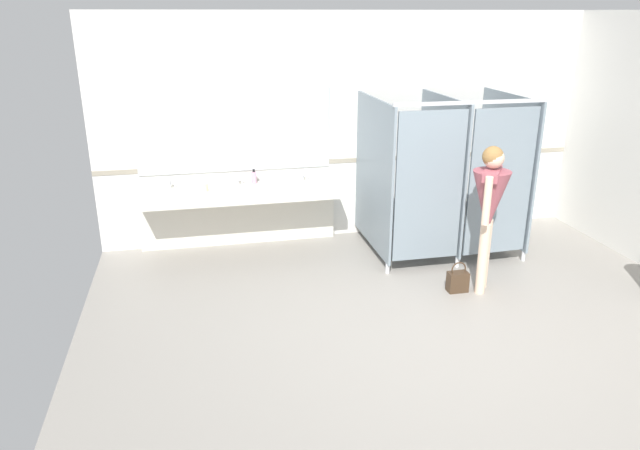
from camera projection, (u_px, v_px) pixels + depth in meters
name	position (u px, v px, depth m)	size (l,w,h in m)	color
ground_plane	(444.00, 350.00, 5.49)	(6.85, 6.76, 0.10)	gray
wall_back	(357.00, 127.00, 7.85)	(6.85, 0.12, 2.96)	silver
wall_back_tile_band	(358.00, 160.00, 7.94)	(6.85, 0.01, 0.06)	#9E937F
vanity_counter	(239.00, 202.00, 7.56)	(2.57, 0.59, 0.96)	silver
mirror_panel	(235.00, 131.00, 7.45)	(2.47, 0.02, 1.05)	silver
bathroom_stalls	(447.00, 173.00, 7.26)	(1.84, 1.46, 2.02)	gray
person_standing	(489.00, 202.00, 6.25)	(0.56, 0.56, 1.63)	beige
handbag	(458.00, 281.00, 6.51)	(0.22, 0.13, 0.35)	#3F2D1E
soap_dispenser	(254.00, 177.00, 7.58)	(0.07, 0.07, 0.19)	#D899B2
paper_cup	(205.00, 188.00, 7.25)	(0.07, 0.07, 0.10)	beige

